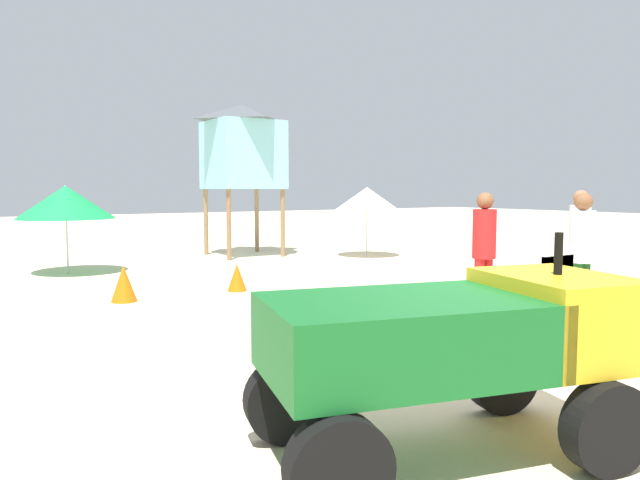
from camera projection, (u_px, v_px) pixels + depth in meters
ground at (471, 366)px, 6.09m from camera, size 80.00×80.00×0.00m
utility_cart at (457, 341)px, 4.00m from camera, size 2.76×1.83×1.50m
stacked_plastic_chairs at (547, 293)px, 6.37m from camera, size 0.48×0.48×1.20m
surfboard_pile at (335, 315)px, 7.77m from camera, size 2.60×0.93×0.32m
lifeguard_near_left at (579, 238)px, 9.39m from camera, size 0.32×0.32×1.79m
lifeguard_near_center at (484, 246)px, 8.18m from camera, size 0.32×0.32×1.76m
lifeguard_near_right at (582, 250)px, 7.72m from camera, size 0.32×0.32×1.76m
lifeguard_tower at (243, 147)px, 15.98m from camera, size 1.98×1.98×4.07m
beach_umbrella_left at (66, 202)px, 12.63m from camera, size 2.02×2.02×1.89m
beach_umbrella_far at (367, 199)px, 15.86m from camera, size 1.74×1.74×1.86m
traffic_cone_near at (237, 277)px, 10.55m from camera, size 0.34×0.34×0.49m
traffic_cone_far at (124, 283)px, 9.53m from camera, size 0.41×0.41×0.59m
cooler_box at (491, 281)px, 10.51m from camera, size 0.59×0.39×0.38m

